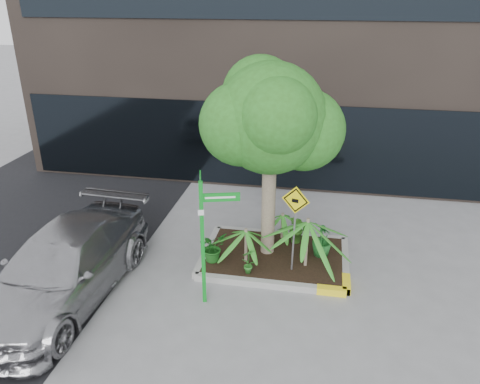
% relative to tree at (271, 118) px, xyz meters
% --- Properties ---
extents(ground, '(80.00, 80.00, 0.00)m').
position_rel_tree_xyz_m(ground, '(-0.00, -0.44, -3.31)').
color(ground, gray).
rests_on(ground, ground).
extents(asphalt_road, '(7.00, 80.00, 0.01)m').
position_rel_tree_xyz_m(asphalt_road, '(-6.50, -0.44, -3.30)').
color(asphalt_road, black).
rests_on(asphalt_road, ground).
extents(planter, '(3.35, 2.36, 0.15)m').
position_rel_tree_xyz_m(planter, '(0.23, -0.17, -3.21)').
color(planter, '#9E9E99').
rests_on(planter, ground).
extents(tree, '(3.02, 2.68, 4.53)m').
position_rel_tree_xyz_m(tree, '(0.00, 0.00, 0.00)').
color(tree, gray).
rests_on(tree, ground).
extents(palm_front, '(1.30, 1.30, 1.44)m').
position_rel_tree_xyz_m(palm_front, '(0.91, -0.47, -2.08)').
color(palm_front, gray).
rests_on(palm_front, ground).
extents(palm_left, '(0.93, 0.93, 1.03)m').
position_rel_tree_xyz_m(palm_left, '(-0.41, -0.56, -2.39)').
color(palm_left, gray).
rests_on(palm_left, ground).
extents(palm_back, '(0.74, 0.74, 0.83)m').
position_rel_tree_xyz_m(palm_back, '(0.27, 0.69, -2.54)').
color(palm_back, gray).
rests_on(palm_back, ground).
extents(parked_car, '(2.24, 4.92, 1.40)m').
position_rel_tree_xyz_m(parked_car, '(-3.80, -2.27, -2.61)').
color(parked_car, '#A1A0A5').
rests_on(parked_car, ground).
extents(shrub_a, '(0.82, 0.82, 0.66)m').
position_rel_tree_xyz_m(shrub_a, '(-1.15, -0.64, -2.83)').
color(shrub_a, '#1A5D1A').
rests_on(shrub_a, planter).
extents(shrub_b, '(0.62, 0.62, 0.80)m').
position_rel_tree_xyz_m(shrub_b, '(1.23, 0.03, -2.76)').
color(shrub_b, '#1E6424').
rests_on(shrub_b, planter).
extents(shrub_c, '(0.44, 0.44, 0.60)m').
position_rel_tree_xyz_m(shrub_c, '(-0.28, -0.99, -2.86)').
color(shrub_c, '#276F22').
rests_on(shrub_c, planter).
extents(shrub_d, '(0.57, 0.57, 0.74)m').
position_rel_tree_xyz_m(shrub_d, '(0.64, 0.49, -2.79)').
color(shrub_d, '#30691E').
rests_on(shrub_d, planter).
extents(street_sign_post, '(0.89, 0.75, 2.60)m').
position_rel_tree_xyz_m(street_sign_post, '(-0.98, -1.88, -1.70)').
color(street_sign_post, '#0D9622').
rests_on(street_sign_post, ground).
extents(cattle_sign, '(0.58, 0.18, 1.96)m').
position_rel_tree_xyz_m(cattle_sign, '(0.64, -0.68, -1.84)').
color(cattle_sign, slate).
rests_on(cattle_sign, ground).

